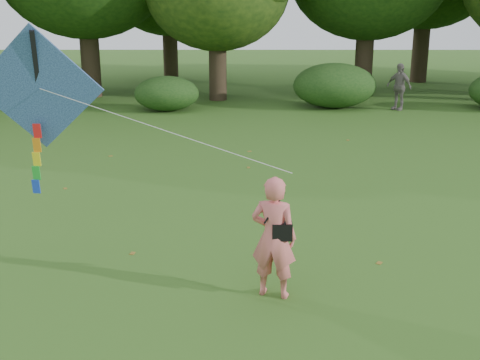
{
  "coord_description": "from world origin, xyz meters",
  "views": [
    {
      "loc": [
        -0.91,
        -7.52,
        4.33
      ],
      "look_at": [
        -0.94,
        2.0,
        1.5
      ],
      "focal_mm": 45.0,
      "sensor_mm": 36.0,
      "label": 1
    }
  ],
  "objects_px": {
    "flying_kite": "(39,91)",
    "man_kite_flyer": "(274,237)",
    "bystander_left": "(48,89)",
    "bystander_right": "(399,87)"
  },
  "relations": [
    {
      "from": "flying_kite",
      "to": "man_kite_flyer",
      "type": "bearing_deg",
      "value": -27.75
    },
    {
      "from": "man_kite_flyer",
      "to": "bystander_left",
      "type": "xyz_separation_m",
      "value": [
        -8.72,
        17.16,
        -0.18
      ]
    },
    {
      "from": "bystander_right",
      "to": "flying_kite",
      "type": "bearing_deg",
      "value": -79.11
    },
    {
      "from": "bystander_left",
      "to": "bystander_right",
      "type": "relative_size",
      "value": 0.8
    },
    {
      "from": "bystander_left",
      "to": "bystander_right",
      "type": "height_order",
      "value": "bystander_right"
    },
    {
      "from": "man_kite_flyer",
      "to": "flying_kite",
      "type": "relative_size",
      "value": 0.35
    },
    {
      "from": "bystander_left",
      "to": "bystander_right",
      "type": "xyz_separation_m",
      "value": [
        14.73,
        -0.65,
        0.19
      ]
    },
    {
      "from": "bystander_left",
      "to": "flying_kite",
      "type": "relative_size",
      "value": 0.28
    },
    {
      "from": "bystander_left",
      "to": "flying_kite",
      "type": "xyz_separation_m",
      "value": [
        4.7,
        -15.05,
        2.06
      ]
    },
    {
      "from": "man_kite_flyer",
      "to": "flying_kite",
      "type": "xyz_separation_m",
      "value": [
        -4.03,
        2.12,
        1.89
      ]
    }
  ]
}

